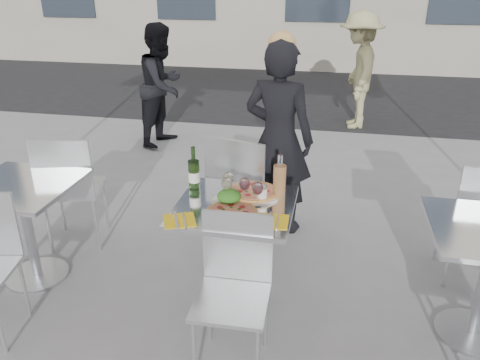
% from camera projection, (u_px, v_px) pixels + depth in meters
% --- Properties ---
extents(ground, '(80.00, 80.00, 0.00)m').
position_uv_depth(ground, '(236.00, 303.00, 3.19)').
color(ground, slate).
extents(street_asphalt, '(24.00, 5.00, 0.00)m').
position_uv_depth(street_asphalt, '(307.00, 91.00, 9.01)').
color(street_asphalt, black).
rests_on(street_asphalt, ground).
extents(main_table, '(0.72, 0.72, 0.75)m').
position_uv_depth(main_table, '(235.00, 234.00, 2.97)').
color(main_table, '#B7BABF').
rests_on(main_table, ground).
extents(side_table_left, '(0.72, 0.72, 0.75)m').
position_uv_depth(side_table_left, '(25.00, 212.00, 3.25)').
color(side_table_left, '#B7BABF').
rests_on(side_table_left, ground).
extents(chair_far, '(0.55, 0.56, 1.01)m').
position_uv_depth(chair_far, '(241.00, 188.00, 3.48)').
color(chair_far, silver).
rests_on(chair_far, ground).
extents(chair_near, '(0.41, 0.42, 0.87)m').
position_uv_depth(chair_near, '(234.00, 279.00, 2.57)').
color(chair_near, silver).
rests_on(chair_near, ground).
extents(side_chair_lfar, '(0.54, 0.55, 0.96)m').
position_uv_depth(side_chair_lfar, '(69.00, 183.00, 3.63)').
color(side_chair_lfar, silver).
rests_on(side_chair_lfar, ground).
extents(woman_diner, '(0.66, 0.52, 1.62)m').
position_uv_depth(woman_diner, '(279.00, 139.00, 3.85)').
color(woman_diner, black).
rests_on(woman_diner, ground).
extents(pedestrian_a, '(0.71, 0.84, 1.53)m').
position_uv_depth(pedestrian_a, '(163.00, 85.00, 5.93)').
color(pedestrian_a, black).
rests_on(pedestrian_a, ground).
extents(pedestrian_b, '(0.67, 1.09, 1.62)m').
position_uv_depth(pedestrian_b, '(358.00, 71.00, 6.59)').
color(pedestrian_b, tan).
rests_on(pedestrian_b, ground).
extents(pizza_near, '(0.31, 0.31, 0.02)m').
position_uv_depth(pizza_near, '(231.00, 213.00, 2.76)').
color(pizza_near, tan).
rests_on(pizza_near, main_table).
extents(pizza_far, '(0.35, 0.35, 0.03)m').
position_uv_depth(pizza_far, '(253.00, 192.00, 3.01)').
color(pizza_far, white).
rests_on(pizza_far, main_table).
extents(salad_plate, '(0.22, 0.22, 0.09)m').
position_uv_depth(salad_plate, '(229.00, 198.00, 2.89)').
color(salad_plate, white).
rests_on(salad_plate, main_table).
extents(wine_bottle, '(0.07, 0.08, 0.29)m').
position_uv_depth(wine_bottle, '(194.00, 173.00, 3.05)').
color(wine_bottle, '#2A4C1C').
rests_on(wine_bottle, main_table).
extents(carafe, '(0.08, 0.08, 0.29)m').
position_uv_depth(carafe, '(279.00, 181.00, 2.93)').
color(carafe, tan).
rests_on(carafe, main_table).
extents(sugar_shaker, '(0.06, 0.06, 0.11)m').
position_uv_depth(sugar_shaker, '(262.00, 194.00, 2.90)').
color(sugar_shaker, white).
rests_on(sugar_shaker, main_table).
extents(wineglass_white_a, '(0.07, 0.07, 0.16)m').
position_uv_depth(wineglass_white_a, '(227.00, 184.00, 2.90)').
color(wineglass_white_a, white).
rests_on(wineglass_white_a, main_table).
extents(wineglass_white_b, '(0.07, 0.07, 0.16)m').
position_uv_depth(wineglass_white_b, '(228.00, 179.00, 2.97)').
color(wineglass_white_b, white).
rests_on(wineglass_white_b, main_table).
extents(wineglass_red_a, '(0.07, 0.07, 0.16)m').
position_uv_depth(wineglass_red_a, '(245.00, 185.00, 2.89)').
color(wineglass_red_a, white).
rests_on(wineglass_red_a, main_table).
extents(wineglass_red_b, '(0.07, 0.07, 0.16)m').
position_uv_depth(wineglass_red_b, '(258.00, 189.00, 2.83)').
color(wineglass_red_b, white).
rests_on(wineglass_red_b, main_table).
extents(napkin_left, '(0.24, 0.24, 0.01)m').
position_uv_depth(napkin_left, '(179.00, 220.00, 2.69)').
color(napkin_left, yellow).
rests_on(napkin_left, main_table).
extents(napkin_right, '(0.19, 0.20, 0.01)m').
position_uv_depth(napkin_right, '(273.00, 221.00, 2.69)').
color(napkin_right, yellow).
rests_on(napkin_right, main_table).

